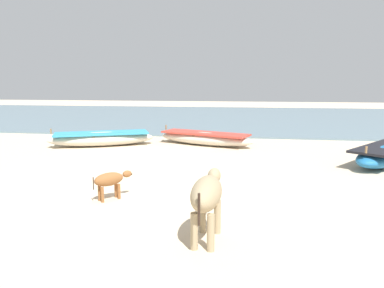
{
  "coord_description": "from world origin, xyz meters",
  "views": [
    {
      "loc": [
        1.64,
        -8.97,
        2.53
      ],
      "look_at": [
        -0.04,
        2.24,
        0.6
      ],
      "focal_mm": 33.97,
      "sensor_mm": 36.0,
      "label": 1
    }
  ],
  "objects_px": {
    "fishing_boat_3": "(102,138)",
    "cow_adult_dun": "(207,195)",
    "calf_near_brown": "(110,180)",
    "fishing_boat_0": "(205,138)"
  },
  "relations": [
    {
      "from": "cow_adult_dun",
      "to": "calf_near_brown",
      "type": "height_order",
      "value": "cow_adult_dun"
    },
    {
      "from": "fishing_boat_3",
      "to": "cow_adult_dun",
      "type": "height_order",
      "value": "cow_adult_dun"
    },
    {
      "from": "fishing_boat_0",
      "to": "fishing_boat_3",
      "type": "relative_size",
      "value": 0.99
    },
    {
      "from": "cow_adult_dun",
      "to": "fishing_boat_0",
      "type": "bearing_deg",
      "value": 10.56
    },
    {
      "from": "fishing_boat_0",
      "to": "fishing_boat_3",
      "type": "height_order",
      "value": "fishing_boat_3"
    },
    {
      "from": "cow_adult_dun",
      "to": "calf_near_brown",
      "type": "distance_m",
      "value": 2.89
    },
    {
      "from": "fishing_boat_0",
      "to": "cow_adult_dun",
      "type": "relative_size",
      "value": 2.59
    },
    {
      "from": "calf_near_brown",
      "to": "fishing_boat_3",
      "type": "bearing_deg",
      "value": 66.76
    },
    {
      "from": "fishing_boat_3",
      "to": "calf_near_brown",
      "type": "height_order",
      "value": "fishing_boat_3"
    },
    {
      "from": "fishing_boat_0",
      "to": "cow_adult_dun",
      "type": "xyz_separation_m",
      "value": [
        1.07,
        -9.03,
        0.48
      ]
    }
  ]
}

